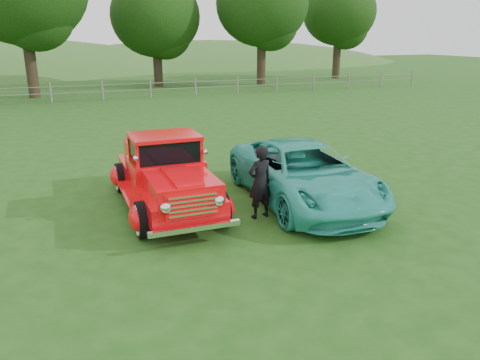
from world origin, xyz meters
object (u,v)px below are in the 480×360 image
object	(u,v)px
tree_mid_east	(262,4)
red_pickup	(165,175)
tree_near_east	(155,16)
tree_far_east	(339,12)
teal_sedan	(304,174)
man	(260,182)

from	to	relation	value
tree_mid_east	red_pickup	xyz separation A→B (m)	(-13.59, -25.11, -5.38)
tree_near_east	tree_mid_east	distance (m)	8.30
tree_far_east	red_pickup	world-z (taller)	tree_far_east
teal_sedan	tree_near_east	bearing A→B (deg)	88.17
tree_far_east	teal_sedan	world-z (taller)	tree_far_east
tree_near_east	red_pickup	xyz separation A→B (m)	(-5.59, -27.11, -4.45)
teal_sedan	tree_far_east	bearing A→B (deg)	59.24
tree_mid_east	tree_far_east	size ratio (longest dim) A/B	1.07
tree_near_east	man	bearing A→B (deg)	-97.57
tree_near_east	teal_sedan	xyz separation A→B (m)	(-2.39, -27.95, -4.53)
teal_sedan	man	world-z (taller)	man
tree_near_east	tree_mid_east	bearing A→B (deg)	-14.04
teal_sedan	man	distance (m)	1.50
tree_near_east	red_pickup	distance (m)	28.04
tree_mid_east	man	size ratio (longest dim) A/B	5.75
tree_near_east	red_pickup	size ratio (longest dim) A/B	1.67
red_pickup	teal_sedan	xyz separation A→B (m)	(3.20, -0.84, -0.08)
red_pickup	tree_mid_east	bearing A→B (deg)	61.57
tree_near_east	tree_mid_east	size ratio (longest dim) A/B	0.88
tree_near_east	tree_mid_east	world-z (taller)	tree_mid_east
teal_sedan	tree_mid_east	bearing A→B (deg)	71.23
tree_near_east	tree_far_east	xyz separation A→B (m)	(17.00, 1.00, 0.61)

